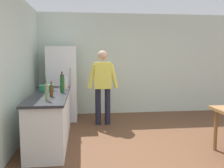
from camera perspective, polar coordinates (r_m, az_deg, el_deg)
ground_plane at (r=4.36m, az=13.14°, el=-15.12°), size 14.00×14.00×0.00m
wall_back at (r=6.94m, az=4.90°, el=4.56°), size 6.40×0.12×2.70m
wall_left at (r=4.17m, az=-23.33°, el=2.62°), size 0.12×5.60×2.70m
kitchen_counter at (r=4.77m, az=-13.78°, el=-7.51°), size 0.64×2.20×0.90m
refrigerator at (r=6.25m, az=-11.27°, el=0.08°), size 0.70×0.67×1.80m
person at (r=5.69m, az=-2.13°, el=0.36°), size 0.70×0.22×1.70m
cooking_pot at (r=5.06m, az=-14.74°, el=-0.86°), size 0.40×0.28×0.12m
utensil_jar at (r=5.08m, az=-11.04°, el=-0.53°), size 0.11×0.11×0.32m
bottle_wine_dark at (r=5.53m, az=-11.32°, el=0.75°), size 0.08×0.08×0.34m
bottle_water_clear at (r=5.21m, az=-10.45°, el=0.19°), size 0.07×0.07×0.30m
bottle_wine_green at (r=4.73m, az=-11.28°, el=-0.23°), size 0.08×0.08×0.34m
bottle_vinegar_tall at (r=3.95m, az=-14.64°, el=-1.84°), size 0.06×0.06×0.32m
bottle_beer_brown at (r=4.34m, az=-13.67°, el=-1.44°), size 0.06×0.06×0.26m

